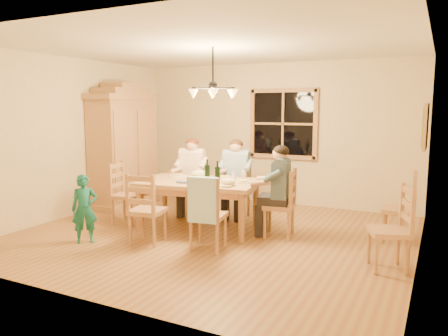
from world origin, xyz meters
The scene contains 33 objects.
floor centered at (0.00, 0.00, 0.00)m, with size 5.50×5.50×0.00m, color #945C36.
ceiling centered at (0.00, 0.00, 2.70)m, with size 5.50×5.00×0.02m, color white.
wall_back centered at (0.00, 2.50, 1.35)m, with size 5.50×0.02×2.70m, color beige.
wall_left centered at (-2.75, 0.00, 1.35)m, with size 0.02×5.00×2.70m, color beige.
wall_right centered at (2.75, 0.00, 1.35)m, with size 0.02×5.00×2.70m, color beige.
window centered at (0.20, 2.47, 1.55)m, with size 1.30×0.06×1.30m.
painting centered at (2.71, 1.20, 1.60)m, with size 0.06×0.78×0.64m.
chandelier centered at (0.00, 0.00, 2.08)m, with size 0.77×0.68×0.71m.
armoire centered at (-2.42, 0.95, 1.06)m, with size 0.66×1.40×2.30m.
dining_table centered at (-0.33, 0.16, 0.66)m, with size 1.93×1.35×0.76m.
chair_far_left centered at (-0.90, 0.91, 0.30)m, with size 0.50×0.48×0.99m.
chair_far_right centered at (-0.12, 1.04, 0.30)m, with size 0.50×0.48×0.99m.
chair_near_left centered at (-0.63, -0.74, 0.30)m, with size 0.50×0.48×0.99m.
chair_near_right centered at (0.24, -0.60, 0.30)m, with size 0.50×0.48×0.99m.
chair_end_left centered at (-1.55, -0.04, 0.30)m, with size 0.48×0.50×0.99m.
chair_end_right centered at (0.89, 0.35, 0.30)m, with size 0.48×0.50×0.99m.
adult_woman centered at (-0.90, 0.91, 0.84)m, with size 0.44×0.48×0.87m.
adult_plaid_man centered at (-0.12, 1.04, 0.84)m, with size 0.44×0.48×0.87m.
adult_slate_man centered at (0.89, 0.35, 0.84)m, with size 0.48×0.44×0.87m.
towel centered at (0.27, -0.79, 0.70)m, with size 0.38×0.10×0.58m, color #ABD2E8.
wine_bottle_a centered at (-0.21, 0.21, 0.93)m, with size 0.08×0.08×0.33m, color black.
wine_bottle_b centered at (0.02, 0.09, 0.93)m, with size 0.08×0.08×0.33m, color black.
plate_woman centered at (-0.86, 0.37, 0.77)m, with size 0.26×0.26×0.02m, color white.
plate_plaid centered at (-0.07, 0.54, 0.77)m, with size 0.26×0.26×0.02m, color white.
plate_slate centered at (0.32, 0.30, 0.77)m, with size 0.26×0.26×0.02m, color white.
wine_glass_a centered at (-0.48, 0.43, 0.83)m, with size 0.06×0.06×0.14m, color silver.
wine_glass_b centered at (0.15, 0.37, 0.83)m, with size 0.06×0.06×0.14m, color silver.
cap centered at (0.25, -0.01, 0.82)m, with size 0.20×0.20×0.11m, color tan.
napkin centered at (-0.44, -0.11, 0.78)m, with size 0.18×0.14×0.03m, color #54679A.
cloth_bundle centered at (-0.37, 0.23, 0.84)m, with size 0.28×0.22×0.15m, color beige.
child centered at (-1.42, -1.12, 0.48)m, with size 0.35×0.23×0.95m, color #176964.
chair_spare_front centered at (2.45, -0.32, 0.30)m, with size 0.55×0.56×0.99m.
chair_spare_back centered at (2.45, 0.87, 0.30)m, with size 0.44×0.46×0.99m.
Camera 1 is at (2.93, -5.50, 1.87)m, focal length 35.00 mm.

